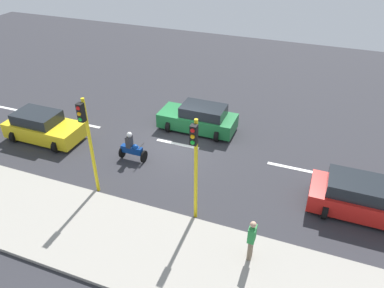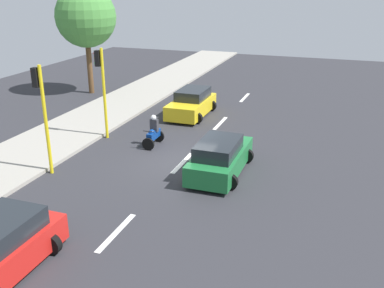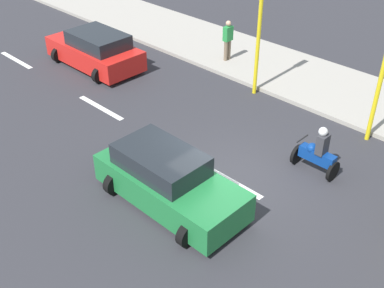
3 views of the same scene
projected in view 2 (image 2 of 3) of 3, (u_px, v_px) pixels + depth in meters
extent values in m
cube|color=#2D2D33|center=(183.00, 164.00, 19.39)|extent=(40.00, 60.00, 0.10)
cube|color=#9E998E|center=(48.00, 143.00, 21.53)|extent=(4.00, 60.00, 0.15)
cube|color=white|center=(245.00, 98.00, 29.97)|extent=(0.20, 2.40, 0.01)
cube|color=white|center=(220.00, 123.00, 24.67)|extent=(0.20, 2.40, 0.01)
cube|color=white|center=(183.00, 163.00, 19.38)|extent=(0.20, 2.40, 0.01)
cube|color=white|center=(116.00, 232.00, 14.08)|extent=(0.20, 2.40, 0.01)
cylinder|color=black|center=(51.00, 244.00, 12.88)|extent=(0.64, 0.22, 0.64)
cylinder|color=black|center=(4.00, 234.00, 13.42)|extent=(0.64, 0.22, 0.64)
cube|color=#1E7238|center=(220.00, 160.00, 18.22)|extent=(1.76, 4.26, 0.80)
cube|color=#1E2328|center=(218.00, 148.00, 17.68)|extent=(1.48, 2.38, 0.56)
cylinder|color=black|center=(212.00, 152.00, 19.78)|extent=(0.64, 0.22, 0.64)
cylinder|color=black|center=(246.00, 156.00, 19.30)|extent=(0.64, 0.22, 0.64)
cylinder|color=black|center=(191.00, 176.00, 17.30)|extent=(0.64, 0.22, 0.64)
cylinder|color=black|center=(230.00, 182.00, 16.82)|extent=(0.64, 0.22, 0.64)
cube|color=yellow|center=(191.00, 106.00, 25.86)|extent=(1.84, 4.09, 0.80)
cube|color=#1E2328|center=(193.00, 94.00, 25.91)|extent=(1.55, 2.29, 0.56)
cylinder|color=black|center=(197.00, 118.00, 24.50)|extent=(0.64, 0.22, 0.64)
cylinder|color=black|center=(170.00, 115.00, 25.00)|extent=(0.64, 0.22, 0.64)
cylinder|color=black|center=(211.00, 106.00, 26.88)|extent=(0.64, 0.22, 0.64)
cylinder|color=black|center=(186.00, 103.00, 27.39)|extent=(0.64, 0.22, 0.64)
cylinder|color=black|center=(148.00, 144.00, 20.72)|extent=(0.60, 0.10, 0.60)
cylinder|color=black|center=(158.00, 136.00, 21.78)|extent=(0.60, 0.10, 0.60)
cube|color=navy|center=(154.00, 135.00, 21.20)|extent=(0.28, 1.10, 0.36)
sphere|color=navy|center=(152.00, 133.00, 20.96)|extent=(0.32, 0.32, 0.32)
cylinder|color=black|center=(149.00, 131.00, 20.60)|extent=(0.55, 0.04, 0.04)
cube|color=#333338|center=(154.00, 125.00, 21.13)|extent=(0.36, 0.24, 0.60)
sphere|color=silver|center=(154.00, 118.00, 20.95)|extent=(0.26, 0.26, 0.26)
cylinder|color=yellow|center=(46.00, 121.00, 17.60)|extent=(0.14, 0.14, 4.50)
cube|color=black|center=(36.00, 77.00, 17.06)|extent=(0.24, 0.24, 0.76)
sphere|color=red|center=(32.00, 71.00, 17.01)|extent=(0.16, 0.16, 0.16)
sphere|color=#F2A50C|center=(33.00, 77.00, 17.09)|extent=(0.16, 0.16, 0.16)
sphere|color=green|center=(34.00, 83.00, 17.18)|extent=(0.16, 0.16, 0.16)
cylinder|color=yellow|center=(104.00, 94.00, 21.66)|extent=(0.14, 0.14, 4.50)
cube|color=black|center=(98.00, 58.00, 21.12)|extent=(0.24, 0.24, 0.76)
sphere|color=red|center=(95.00, 53.00, 21.07)|extent=(0.16, 0.16, 0.16)
sphere|color=#F2A50C|center=(96.00, 58.00, 21.15)|extent=(0.16, 0.16, 0.16)
sphere|color=green|center=(96.00, 63.00, 21.24)|extent=(0.16, 0.16, 0.16)
cylinder|color=brown|center=(90.00, 66.00, 30.59)|extent=(0.36, 0.36, 3.76)
sphere|color=#478C3D|center=(86.00, 17.00, 29.44)|extent=(4.04, 4.04, 4.04)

